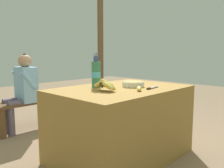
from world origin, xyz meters
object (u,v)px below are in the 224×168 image
at_px(knife, 151,88).
at_px(banana_bunch_green, 73,90).
at_px(water_bottle, 96,74).
at_px(support_post_far, 100,41).
at_px(banana_bunch_ripe, 105,84).
at_px(seated_vendor, 23,87).
at_px(wooden_bench, 47,102).
at_px(serving_bowl, 133,84).
at_px(loose_banana_front, 139,88).

bearing_deg(knife, banana_bunch_green, 68.15).
distance_m(water_bottle, support_post_far, 2.18).
bearing_deg(banana_bunch_ripe, seated_vendor, 91.42).
distance_m(banana_bunch_ripe, support_post_far, 2.41).
bearing_deg(wooden_bench, support_post_far, 7.90).
height_order(seated_vendor, support_post_far, support_post_far).
height_order(serving_bowl, seated_vendor, seated_vendor).
xyz_separation_m(water_bottle, wooden_bench, (0.25, 1.35, -0.52)).
xyz_separation_m(serving_bowl, seated_vendor, (-0.44, 1.54, -0.15)).
distance_m(serving_bowl, loose_banana_front, 0.26).
distance_m(knife, banana_bunch_green, 1.85).
bearing_deg(serving_bowl, knife, -87.50).
relative_size(serving_bowl, banana_bunch_green, 0.90).
relative_size(banana_bunch_ripe, banana_bunch_green, 1.04).
bearing_deg(knife, seated_vendor, 95.30).
bearing_deg(serving_bowl, banana_bunch_green, 75.10).
height_order(water_bottle, wooden_bench, water_bottle).
xyz_separation_m(water_bottle, knife, (0.31, -0.44, -0.13)).
xyz_separation_m(water_bottle, banana_bunch_green, (0.72, 1.35, -0.39)).
height_order(water_bottle, knife, water_bottle).
xyz_separation_m(seated_vendor, banana_bunch_green, (0.86, 0.03, -0.14)).
xyz_separation_m(banana_bunch_ripe, banana_bunch_green, (0.82, 1.56, -0.32)).
height_order(knife, seated_vendor, seated_vendor).
height_order(knife, support_post_far, support_post_far).
height_order(banana_bunch_ripe, support_post_far, support_post_far).
bearing_deg(banana_bunch_ripe, loose_banana_front, -40.99).
relative_size(serving_bowl, water_bottle, 0.65).
bearing_deg(wooden_bench, banana_bunch_green, -0.16).
bearing_deg(water_bottle, banana_bunch_ripe, -113.67).
relative_size(serving_bowl, seated_vendor, 0.21).
distance_m(banana_bunch_ripe, banana_bunch_green, 1.79).
bearing_deg(water_bottle, banana_bunch_green, 61.77).
relative_size(serving_bowl, loose_banana_front, 1.57).
xyz_separation_m(knife, banana_bunch_green, (0.41, 1.79, -0.27)).
distance_m(water_bottle, wooden_bench, 1.46).
xyz_separation_m(wooden_bench, support_post_far, (1.25, 0.17, 0.95)).
distance_m(serving_bowl, water_bottle, 0.39).
bearing_deg(serving_bowl, banana_bunch_ripe, 178.85).
xyz_separation_m(seated_vendor, support_post_far, (1.63, 0.20, 0.69)).
distance_m(knife, seated_vendor, 1.82).
bearing_deg(knife, banana_bunch_ripe, 142.38).
relative_size(serving_bowl, knife, 0.95).
distance_m(loose_banana_front, wooden_bench, 1.82).
bearing_deg(loose_banana_front, wooden_bench, 86.62).
relative_size(wooden_bench, support_post_far, 0.63).
height_order(water_bottle, seated_vendor, water_bottle).
distance_m(serving_bowl, support_post_far, 2.18).
bearing_deg(support_post_far, banana_bunch_ripe, -132.57).
xyz_separation_m(banana_bunch_ripe, water_bottle, (0.09, 0.22, 0.07)).
distance_m(knife, wooden_bench, 1.83).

